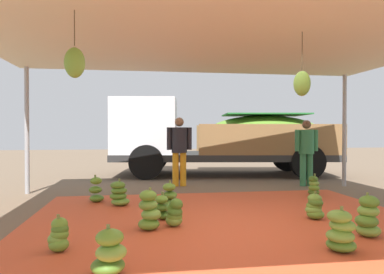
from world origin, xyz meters
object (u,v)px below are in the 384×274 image
banana_bunch_9 (314,186)px  banana_bunch_10 (96,191)px  banana_bunch_3 (119,194)px  cargo_truck_main (217,136)px  banana_bunch_4 (368,217)px  worker_0 (179,146)px  banana_bunch_5 (162,208)px  banana_bunch_11 (169,196)px  banana_bunch_12 (149,211)px  banana_bunch_0 (341,232)px  banana_bunch_1 (109,254)px  worker_1 (306,148)px  banana_bunch_6 (59,235)px  banana_bunch_8 (175,213)px  banana_bunch_2 (315,207)px

banana_bunch_9 → banana_bunch_10: banana_bunch_10 is taller
banana_bunch_3 → cargo_truck_main: bearing=57.2°
banana_bunch_4 → worker_0: worker_0 is taller
banana_bunch_5 → banana_bunch_9: (3.36, 1.64, 0.02)m
worker_0 → banana_bunch_9: bearing=-33.3°
banana_bunch_3 → banana_bunch_9: 4.11m
banana_bunch_4 → banana_bunch_3: bearing=143.5°
banana_bunch_3 → banana_bunch_11: bearing=-18.4°
banana_bunch_12 → banana_bunch_0: bearing=-29.6°
banana_bunch_9 → cargo_truck_main: cargo_truck_main is taller
banana_bunch_0 → banana_bunch_11: size_ratio=1.06×
banana_bunch_1 → worker_1: bearing=48.3°
banana_bunch_4 → cargo_truck_main: bearing=94.2°
banana_bunch_9 → banana_bunch_12: size_ratio=0.79×
banana_bunch_12 → banana_bunch_10: bearing=114.7°
banana_bunch_5 → cargo_truck_main: bearing=69.4°
worker_0 → banana_bunch_4: bearing=-67.4°
banana_bunch_5 → banana_bunch_11: bearing=78.7°
banana_bunch_1 → banana_bunch_10: size_ratio=0.90×
banana_bunch_11 → banana_bunch_6: bearing=-123.8°
banana_bunch_4 → worker_1: (1.24, 4.25, 0.72)m
banana_bunch_11 → worker_1: bearing=29.6°
banana_bunch_8 → worker_0: worker_0 is taller
banana_bunch_4 → banana_bunch_5: (-2.60, 1.28, -0.07)m
banana_bunch_6 → banana_bunch_9: banana_bunch_9 is taller
banana_bunch_1 → banana_bunch_4: (3.24, 0.77, 0.05)m
banana_bunch_1 → banana_bunch_5: (0.64, 2.05, -0.03)m
banana_bunch_5 → cargo_truck_main: 6.05m
banana_bunch_0 → cargo_truck_main: cargo_truck_main is taller
banana_bunch_0 → banana_bunch_9: bearing=67.2°
banana_bunch_8 → banana_bunch_11: bearing=88.8°
banana_bunch_0 → banana_bunch_8: banana_bunch_0 is taller
banana_bunch_8 → banana_bunch_12: (-0.37, -0.12, 0.06)m
banana_bunch_1 → worker_0: bearing=76.8°
worker_0 → banana_bunch_6: bearing=-112.2°
banana_bunch_4 → banana_bunch_9: 3.02m
banana_bunch_9 → worker_1: size_ratio=0.28×
banana_bunch_4 → cargo_truck_main: cargo_truck_main is taller
banana_bunch_1 → banana_bunch_2: 3.50m
banana_bunch_6 → banana_bunch_10: size_ratio=0.80×
banana_bunch_10 → banana_bunch_1: bearing=-81.3°
banana_bunch_0 → banana_bunch_3: size_ratio=1.04×
banana_bunch_4 → worker_1: worker_1 is taller
banana_bunch_6 → banana_bunch_12: size_ratio=0.71×
banana_bunch_2 → banana_bunch_3: banana_bunch_3 is taller
banana_bunch_0 → banana_bunch_12: (-2.15, 1.22, 0.04)m
banana_bunch_4 → banana_bunch_5: size_ratio=1.31×
banana_bunch_4 → banana_bunch_8: size_ratio=1.32×
banana_bunch_4 → cargo_truck_main: size_ratio=0.08×
cargo_truck_main → banana_bunch_8: bearing=-108.0°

